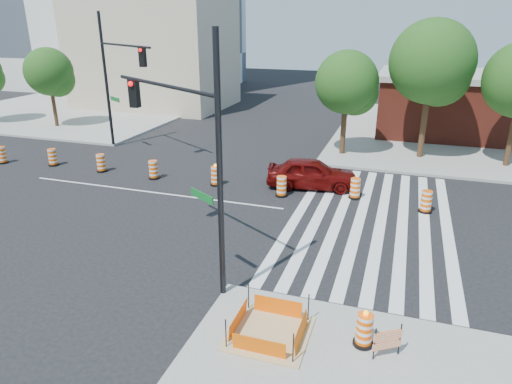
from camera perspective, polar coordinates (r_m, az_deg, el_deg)
ground at (r=23.84m, az=-13.02°, el=-0.01°), size 120.00×120.00×0.00m
sidewalk_ne at (r=38.31m, az=27.12°, el=6.21°), size 22.00×22.00×0.15m
sidewalk_nw at (r=48.22m, az=-20.73°, el=9.75°), size 22.00×22.00×0.15m
crosswalk_east at (r=20.68m, az=14.09°, el=-3.39°), size 6.75×13.50×0.01m
lane_centerline at (r=23.84m, az=-13.02°, el=0.00°), size 14.00×0.12×0.01m
excavation_pit at (r=13.11m, az=1.61°, el=-17.06°), size 2.20×2.20×0.90m
brick_storefront at (r=37.90m, az=27.68°, el=9.48°), size 16.50×8.50×4.60m
beige_midrise at (r=47.51m, az=-12.51°, el=16.45°), size 14.00×10.00×10.00m
red_coupe at (r=23.78m, az=6.98°, el=2.34°), size 4.86×2.62×1.57m
signal_pole_se at (r=14.24m, az=-8.59°, el=6.80°), size 5.19×3.27×7.95m
signal_pole_nw at (r=30.70m, az=-17.05°, el=14.34°), size 5.62×3.51×8.58m
pit_drum at (r=12.85m, az=13.35°, el=-16.52°), size 0.55×0.55×1.07m
barricade at (r=12.57m, az=16.12°, el=-17.37°), size 0.69×0.47×0.94m
tree_north_b at (r=40.03m, az=-24.36°, el=13.24°), size 3.68×3.68×6.25m
tree_north_c at (r=29.24m, az=11.34°, el=12.87°), size 3.88×3.86×6.56m
tree_north_d at (r=29.64m, az=21.16°, el=14.40°), size 4.93×4.93×8.38m
median_drum_0 at (r=31.81m, az=-29.16°, el=4.00°), size 0.60×0.60×1.02m
median_drum_1 at (r=29.94m, az=-24.07°, el=3.93°), size 0.60×0.60×1.02m
median_drum_2 at (r=27.71m, az=-18.79°, el=3.39°), size 0.60×0.60×1.02m
median_drum_3 at (r=25.68m, az=-12.69°, el=2.66°), size 0.60×0.60×1.02m
median_drum_4 at (r=24.13m, az=-5.06°, el=1.96°), size 0.60×0.60×1.18m
median_drum_5 at (r=22.58m, az=3.21°, el=0.63°), size 0.60×0.60×1.02m
median_drum_6 at (r=22.79m, az=12.29°, el=0.36°), size 0.60×0.60×1.02m
median_drum_7 at (r=22.06m, az=20.49°, el=-1.22°), size 0.60×0.60×1.02m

